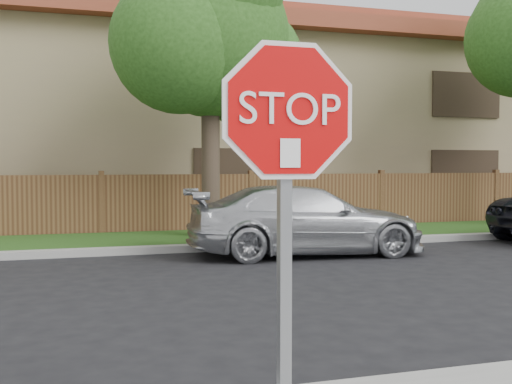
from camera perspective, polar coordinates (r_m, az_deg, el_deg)
name	(u,v)px	position (r m, az deg, el deg)	size (l,w,h in m)	color
far_curb	(108,251)	(12.74, -13.92, -5.52)	(70.00, 0.30, 0.15)	gray
grass_strip	(105,242)	(14.38, -14.22, -4.65)	(70.00, 3.00, 0.12)	#1E4714
fence	(102,206)	(15.90, -14.48, -1.28)	(70.00, 0.12, 1.60)	#4D2F1B
apartment_building	(95,116)	(21.52, -15.10, 7.00)	(35.20, 9.20, 7.20)	tan
tree_mid	(212,37)	(14.66, -4.20, 14.48)	(4.80, 3.90, 7.35)	#382B21
stop_sign	(287,172)	(3.15, 3.00, 1.88)	(1.01, 0.13, 2.55)	gray
sedan_right	(306,220)	(12.41, 4.78, -2.69)	(2.00, 4.92, 1.43)	#B7BABF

